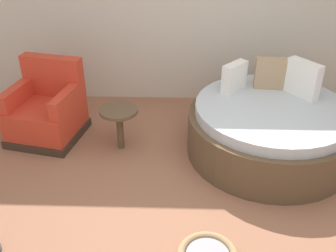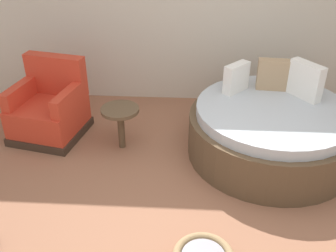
% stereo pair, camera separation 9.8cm
% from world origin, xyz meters
% --- Properties ---
extents(ground_plane, '(8.00, 8.00, 0.02)m').
position_xyz_m(ground_plane, '(0.00, 0.00, -0.01)').
color(ground_plane, '#936047').
extents(round_daybed, '(1.86, 1.86, 1.03)m').
position_xyz_m(round_daybed, '(0.83, 1.06, 0.31)').
color(round_daybed, brown).
rests_on(round_daybed, ground_plane).
extents(red_armchair, '(0.95, 0.95, 0.94)m').
position_xyz_m(red_armchair, '(-1.82, 1.36, 0.33)').
color(red_armchair, '#38281E').
rests_on(red_armchair, ground_plane).
extents(side_table, '(0.44, 0.44, 0.52)m').
position_xyz_m(side_table, '(-0.89, 1.09, 0.43)').
color(side_table, brown).
rests_on(side_table, ground_plane).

